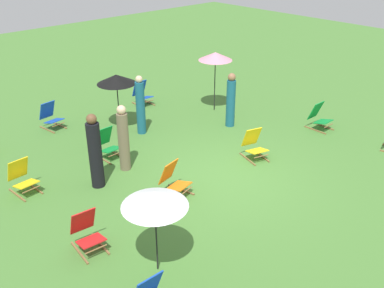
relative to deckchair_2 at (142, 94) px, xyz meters
name	(u,v)px	position (x,y,z in m)	size (l,w,h in m)	color
ground_plane	(225,178)	(-1.56, -5.44, -0.37)	(40.00, 40.00, 0.00)	#477A33
deckchair_2	(142,94)	(0.00, 0.00, 0.00)	(0.50, 0.77, 0.83)	olive
deckchair_3	(87,232)	(-5.43, -5.44, 0.00)	(0.55, 0.81, 0.83)	olive
deckchair_5	(22,178)	(-5.48, -2.64, 0.00)	(0.53, 0.79, 0.83)	olive
deckchair_6	(254,145)	(-0.21, -5.23, 0.00)	(0.68, 0.87, 0.83)	olive
deckchair_7	(51,117)	(-3.28, 0.30, 0.00)	(0.58, 0.82, 0.83)	olive
deckchair_8	(174,180)	(-2.97, -5.12, 0.00)	(0.62, 0.84, 0.83)	olive
deckchair_9	(107,144)	(-3.06, -2.50, 0.00)	(0.50, 0.78, 0.83)	olive
deckchair_10	(319,117)	(2.73, -5.36, 0.00)	(0.49, 0.76, 0.83)	olive
umbrella_0	(155,199)	(-4.82, -6.82, 1.16)	(1.16, 1.16, 1.67)	black
umbrella_1	(215,56)	(1.45, -2.12, 1.49)	(1.10, 1.10, 1.99)	black
umbrella_2	(116,79)	(-1.77, -1.19, 1.22)	(1.16, 1.16, 1.73)	black
person_0	(231,101)	(0.88, -3.36, 0.46)	(0.29, 0.29, 1.70)	#195972
person_1	(140,106)	(-1.47, -1.90, 0.50)	(0.33, 0.33, 1.80)	#195972
person_2	(95,153)	(-4.05, -3.61, 0.52)	(0.45, 0.45, 1.87)	black
person_3	(123,139)	(-3.10, -3.38, 0.48)	(0.39, 0.39, 1.75)	#72664C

